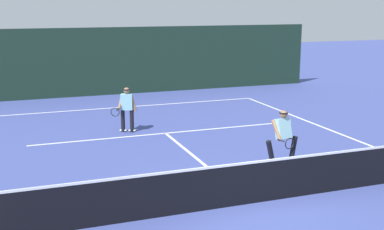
% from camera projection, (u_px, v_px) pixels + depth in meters
% --- Properties ---
extents(ground_plane, '(80.00, 80.00, 0.00)m').
position_uv_depth(ground_plane, '(252.00, 203.00, 10.88)').
color(ground_plane, '#3D4A91').
extents(court_line_baseline_far, '(10.94, 0.10, 0.01)m').
position_uv_depth(court_line_baseline_far, '(133.00, 106.00, 21.11)').
color(court_line_baseline_far, white).
rests_on(court_line_baseline_far, ground_plane).
extents(court_line_service, '(8.92, 0.10, 0.01)m').
position_uv_depth(court_line_service, '(165.00, 133.00, 16.76)').
color(court_line_service, white).
rests_on(court_line_service, ground_plane).
extents(court_line_centre, '(0.10, 6.40, 0.01)m').
position_uv_depth(court_line_centre, '(200.00, 161.00, 13.81)').
color(court_line_centre, white).
rests_on(court_line_centre, ground_plane).
extents(tennis_net, '(11.98, 0.09, 1.10)m').
position_uv_depth(tennis_net, '(253.00, 182.00, 10.77)').
color(tennis_net, '#1E4723').
rests_on(tennis_net, ground_plane).
extents(player_near, '(1.06, 0.86, 1.53)m').
position_uv_depth(player_near, '(283.00, 136.00, 13.21)').
color(player_near, black).
rests_on(player_near, ground_plane).
extents(player_far, '(0.95, 0.85, 1.52)m').
position_uv_depth(player_far, '(127.00, 108.00, 16.77)').
color(player_far, black).
rests_on(player_far, ground_plane).
extents(tennis_ball, '(0.07, 0.07, 0.07)m').
position_uv_depth(tennis_ball, '(360.00, 156.00, 14.14)').
color(tennis_ball, '#D1E033').
rests_on(tennis_ball, ground_plane).
extents(back_fence_windscreen, '(20.20, 0.12, 3.19)m').
position_uv_depth(back_fence_windscreen, '(116.00, 61.00, 23.65)').
color(back_fence_windscreen, '#1A3125').
rests_on(back_fence_windscreen, ground_plane).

